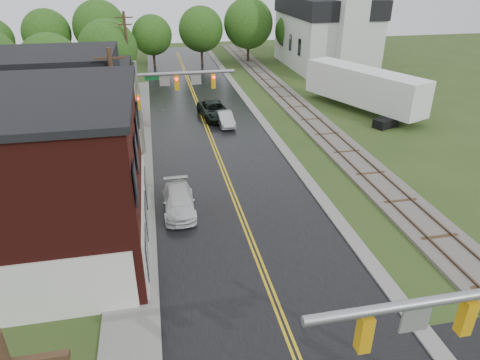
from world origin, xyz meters
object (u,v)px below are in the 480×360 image
object	(u,v)px
traffic_signal_far	(167,91)
suv_dark	(214,110)
utility_pole_c	(128,54)
pickup_white	(179,201)
sedan_silver	(225,119)
semi_trailer	(364,87)
utility_pole_b	(118,118)
tree_left_e	(110,50)
church	(329,25)
tree_left_c	(52,66)

from	to	relation	value
traffic_signal_far	suv_dark	xyz separation A→B (m)	(4.58, 7.82, -4.23)
utility_pole_c	suv_dark	xyz separation A→B (m)	(7.91, -9.18, -3.98)
pickup_white	sedan_silver	bearing A→B (deg)	70.16
traffic_signal_far	semi_trailer	world-z (taller)	traffic_signal_far
sedan_silver	suv_dark	bearing A→B (deg)	104.33
traffic_signal_far	sedan_silver	distance (m)	8.75
traffic_signal_far	utility_pole_b	xyz separation A→B (m)	(-3.33, -5.00, -0.25)
utility_pole_b	tree_left_e	bearing A→B (deg)	94.90
pickup_white	church	bearing A→B (deg)	56.91
traffic_signal_far	semi_trailer	xyz separation A→B (m)	(19.49, 7.05, -2.52)
tree_left_e	suv_dark	size ratio (longest dim) A/B	1.53
sedan_silver	semi_trailer	world-z (taller)	semi_trailer
pickup_white	utility_pole_c	bearing A→B (deg)	97.26
utility_pole_c	tree_left_e	bearing A→B (deg)	137.16
tree_left_e	church	bearing A→B (deg)	15.20
utility_pole_c	suv_dark	size ratio (longest dim) A/B	1.69
sedan_silver	pickup_white	size ratio (longest dim) A/B	0.82
utility_pole_b	semi_trailer	distance (m)	25.91
tree_left_c	church	bearing A→B (deg)	22.24
tree_left_e	suv_dark	world-z (taller)	tree_left_e
sedan_silver	church	bearing A→B (deg)	47.84
traffic_signal_far	utility_pole_c	bearing A→B (deg)	101.09
tree_left_c	sedan_silver	xyz separation A→B (m)	(15.62, -7.42, -3.90)
utility_pole_b	tree_left_c	bearing A→B (deg)	111.49
tree_left_e	sedan_silver	distance (m)	17.63
traffic_signal_far	pickup_white	world-z (taller)	traffic_signal_far
traffic_signal_far	utility_pole_b	size ratio (longest dim) A/B	0.82
utility_pole_b	traffic_signal_far	bearing A→B (deg)	56.32
church	traffic_signal_far	size ratio (longest dim) A/B	2.72
utility_pole_b	tree_left_e	distance (m)	23.99
tree_left_e	pickup_white	distance (m)	28.85
church	tree_left_e	xyz separation A→B (m)	(-28.85, -7.84, -1.02)
traffic_signal_far	pickup_white	xyz separation A→B (m)	(-0.09, -9.15, -4.32)
semi_trailer	church	bearing A→B (deg)	78.58
tree_left_e	pickup_white	bearing A→B (deg)	-79.32
sedan_silver	pickup_white	distance (m)	15.57
tree_left_e	traffic_signal_far	bearing A→B (deg)	-74.11
utility_pole_c	tree_left_e	world-z (taller)	utility_pole_c
suv_dark	tree_left_e	bearing A→B (deg)	125.08
traffic_signal_far	sedan_silver	bearing A→B (deg)	46.25
church	tree_left_c	bearing A→B (deg)	-157.76
suv_dark	pickup_white	bearing A→B (deg)	-112.24
utility_pole_b	suv_dark	xyz separation A→B (m)	(7.91, 12.82, -3.98)
tree_left_c	semi_trailer	bearing A→B (deg)	-11.08
church	pickup_white	xyz separation A→B (m)	(-23.56, -35.89, -5.18)
church	semi_trailer	bearing A→B (deg)	-101.42
church	pickup_white	size ratio (longest dim) A/B	4.43
utility_pole_b	church	bearing A→B (deg)	49.82
church	utility_pole_b	bearing A→B (deg)	-130.18
utility_pole_c	sedan_silver	bearing A→B (deg)	-53.34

